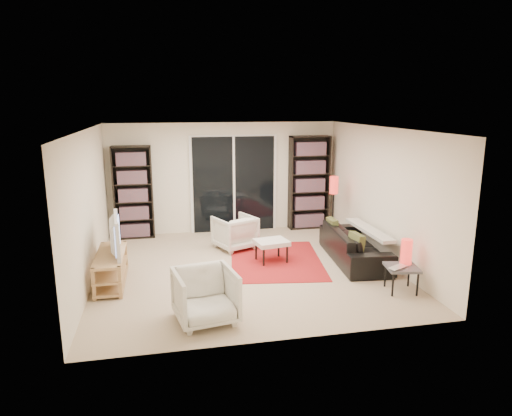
% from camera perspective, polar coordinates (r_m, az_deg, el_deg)
% --- Properties ---
extents(floor, '(5.00, 5.00, 0.00)m').
position_cam_1_polar(floor, '(7.99, -1.33, -7.57)').
color(floor, tan).
rests_on(floor, ground).
extents(wall_back, '(5.00, 0.02, 2.40)m').
position_cam_1_polar(wall_back, '(10.08, -3.96, 3.80)').
color(wall_back, white).
rests_on(wall_back, ground).
extents(wall_front, '(5.00, 0.02, 2.40)m').
position_cam_1_polar(wall_front, '(5.29, 3.57, -4.70)').
color(wall_front, white).
rests_on(wall_front, ground).
extents(wall_left, '(0.02, 5.00, 2.40)m').
position_cam_1_polar(wall_left, '(7.62, -20.21, 0.02)').
color(wall_left, white).
rests_on(wall_left, ground).
extents(wall_right, '(0.02, 5.00, 2.40)m').
position_cam_1_polar(wall_right, '(8.46, 15.54, 1.57)').
color(wall_right, white).
rests_on(wall_right, ground).
extents(ceiling, '(5.00, 5.00, 0.02)m').
position_cam_1_polar(ceiling, '(7.49, -1.42, 9.89)').
color(ceiling, white).
rests_on(ceiling, wall_back).
extents(sliding_door, '(1.92, 0.08, 2.16)m').
position_cam_1_polar(sliding_door, '(10.09, -2.79, 2.97)').
color(sliding_door, white).
rests_on(sliding_door, ground).
extents(bookshelf_left, '(0.80, 0.30, 1.95)m').
position_cam_1_polar(bookshelf_left, '(9.88, -15.09, 1.87)').
color(bookshelf_left, black).
rests_on(bookshelf_left, ground).
extents(bookshelf_right, '(0.90, 0.30, 2.10)m').
position_cam_1_polar(bookshelf_right, '(10.37, 6.65, 3.17)').
color(bookshelf_right, black).
rests_on(bookshelf_right, ground).
extents(tv_stand, '(0.43, 1.33, 0.50)m').
position_cam_1_polar(tv_stand, '(7.61, -17.66, -7.14)').
color(tv_stand, tan).
rests_on(tv_stand, floor).
extents(tv, '(0.25, 1.05, 0.60)m').
position_cam_1_polar(tv, '(7.45, -17.79, -3.25)').
color(tv, black).
rests_on(tv, tv_stand).
extents(rug, '(1.91, 2.39, 0.01)m').
position_cam_1_polar(rug, '(8.38, 2.48, -6.53)').
color(rug, '#A91A1C').
rests_on(rug, floor).
extents(sofa, '(0.98, 2.09, 0.59)m').
position_cam_1_polar(sofa, '(8.48, 12.21, -4.51)').
color(sofa, black).
rests_on(sofa, floor).
extents(armchair_back, '(0.93, 0.94, 0.66)m').
position_cam_1_polar(armchair_back, '(8.97, -2.66, -3.04)').
color(armchair_back, silver).
rests_on(armchair_back, floor).
extents(armchair_front, '(0.88, 0.90, 0.71)m').
position_cam_1_polar(armchair_front, '(6.07, -6.33, -10.88)').
color(armchair_front, silver).
rests_on(armchair_front, floor).
extents(ottoman, '(0.63, 0.55, 0.40)m').
position_cam_1_polar(ottoman, '(8.22, 1.95, -4.42)').
color(ottoman, silver).
rests_on(ottoman, floor).
extents(side_table, '(0.54, 0.54, 0.40)m').
position_cam_1_polar(side_table, '(7.29, 17.76, -7.30)').
color(side_table, '#4B4B50').
rests_on(side_table, floor).
extents(laptop, '(0.40, 0.35, 0.03)m').
position_cam_1_polar(laptop, '(7.14, 17.61, -7.22)').
color(laptop, silver).
rests_on(laptop, side_table).
extents(table_lamp, '(0.17, 0.17, 0.39)m').
position_cam_1_polar(table_lamp, '(7.35, 18.28, -5.19)').
color(table_lamp, red).
rests_on(table_lamp, side_table).
extents(floor_lamp, '(0.20, 0.20, 1.33)m').
position_cam_1_polar(floor_lamp, '(9.58, 9.68, 2.01)').
color(floor_lamp, black).
rests_on(floor_lamp, floor).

